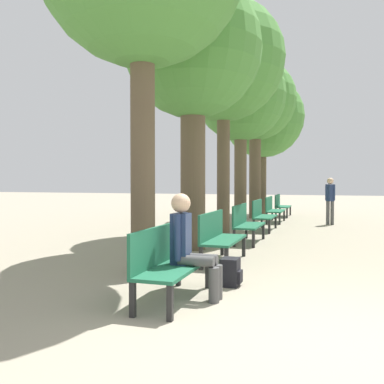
{
  "coord_description": "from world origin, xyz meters",
  "views": [
    {
      "loc": [
        -0.14,
        -4.02,
        1.45
      ],
      "look_at": [
        -2.91,
        4.57,
        1.21
      ],
      "focal_mm": 40.0,
      "sensor_mm": 36.0,
      "label": 1
    }
  ],
  "objects": [
    {
      "name": "bench_row_1",
      "position": [
        -2.01,
        3.33,
        0.5
      ],
      "size": [
        0.51,
        1.53,
        0.89
      ],
      "color": "#1E6042",
      "rests_on": "ground_plane"
    },
    {
      "name": "person_seated",
      "position": [
        -1.77,
        0.94,
        0.68
      ],
      "size": [
        0.63,
        0.36,
        1.3
      ],
      "color": "#4C4C4C",
      "rests_on": "ground_plane"
    },
    {
      "name": "tree_row_4",
      "position": [
        -2.89,
        12.4,
        4.5
      ],
      "size": [
        3.12,
        3.12,
        6.12
      ],
      "color": "brown",
      "rests_on": "ground_plane"
    },
    {
      "name": "bench_row_4",
      "position": [
        -2.01,
        10.92,
        0.5
      ],
      "size": [
        0.51,
        1.53,
        0.89
      ],
      "color": "#1E6042",
      "rests_on": "ground_plane"
    },
    {
      "name": "tree_row_5",
      "position": [
        -2.89,
        14.45,
        4.17
      ],
      "size": [
        3.48,
        3.48,
        5.92
      ],
      "color": "brown",
      "rests_on": "ground_plane"
    },
    {
      "name": "ground_plane",
      "position": [
        0.0,
        0.0,
        0.0
      ],
      "size": [
        80.0,
        80.0,
        0.0
      ],
      "primitive_type": "plane",
      "color": "gray"
    },
    {
      "name": "bench_row_5",
      "position": [
        -2.01,
        13.45,
        0.5
      ],
      "size": [
        0.51,
        1.53,
        0.89
      ],
      "color": "#1E6042",
      "rests_on": "ground_plane"
    },
    {
      "name": "backpack",
      "position": [
        -1.43,
        1.73,
        0.19
      ],
      "size": [
        0.28,
        0.28,
        0.38
      ],
      "color": "black",
      "rests_on": "ground_plane"
    },
    {
      "name": "tree_row_3",
      "position": [
        -2.89,
        9.58,
        4.13
      ],
      "size": [
        2.9,
        2.9,
        5.64
      ],
      "color": "brown",
      "rests_on": "ground_plane"
    },
    {
      "name": "bench_row_0",
      "position": [
        -2.01,
        0.79,
        0.5
      ],
      "size": [
        0.51,
        1.53,
        0.89
      ],
      "color": "#1E6042",
      "rests_on": "ground_plane"
    },
    {
      "name": "bench_row_3",
      "position": [
        -2.01,
        8.39,
        0.5
      ],
      "size": [
        0.51,
        1.53,
        0.89
      ],
      "color": "#1E6042",
      "rests_on": "ground_plane"
    },
    {
      "name": "pedestrian_near",
      "position": [
        -0.12,
        10.69,
        0.89
      ],
      "size": [
        0.31,
        0.27,
        1.55
      ],
      "color": "#4C4C4C",
      "rests_on": "ground_plane"
    },
    {
      "name": "tree_row_2",
      "position": [
        -2.89,
        7.26,
        4.67
      ],
      "size": [
        3.29,
        3.29,
        6.35
      ],
      "color": "brown",
      "rests_on": "ground_plane"
    },
    {
      "name": "bench_row_2",
      "position": [
        -2.01,
        5.86,
        0.5
      ],
      "size": [
        0.51,
        1.53,
        0.89
      ],
      "color": "#1E6042",
      "rests_on": "ground_plane"
    },
    {
      "name": "tree_row_1",
      "position": [
        -2.89,
        4.56,
        4.12
      ],
      "size": [
        2.9,
        2.9,
        5.67
      ],
      "color": "brown",
      "rests_on": "ground_plane"
    }
  ]
}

